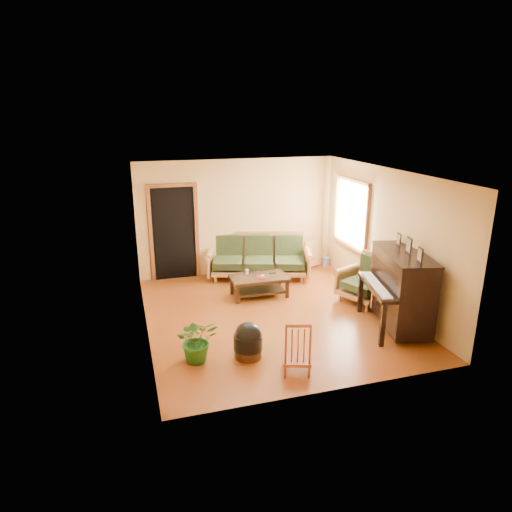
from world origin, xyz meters
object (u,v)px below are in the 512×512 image
object	(u,v)px
sofa	(259,257)
red_chair	(297,346)
coffee_table	(259,286)
piano	(401,291)
potted_plant	(197,340)
footstool	(248,344)
ceramic_crock	(326,261)
armchair	(365,280)

from	to	relation	value
sofa	red_chair	world-z (taller)	sofa
coffee_table	piano	distance (m)	2.82
coffee_table	potted_plant	world-z (taller)	potted_plant
coffee_table	potted_plant	xyz separation A→B (m)	(-1.62, -2.16, 0.14)
footstool	ceramic_crock	bearing A→B (deg)	50.57
armchair	ceramic_crock	world-z (taller)	armchair
footstool	potted_plant	world-z (taller)	potted_plant
footstool	potted_plant	xyz separation A→B (m)	(-0.75, 0.11, 0.14)
footstool	red_chair	xyz separation A→B (m)	(0.55, -0.61, 0.21)
sofa	potted_plant	xyz separation A→B (m)	(-1.92, -3.20, -0.14)
piano	red_chair	distance (m)	2.39
footstool	red_chair	size ratio (longest dim) A/B	0.53
sofa	coffee_table	size ratio (longest dim) A/B	1.98
sofa	footstool	distance (m)	3.52
potted_plant	sofa	bearing A→B (deg)	58.99
red_chair	ceramic_crock	distance (m)	4.87
coffee_table	red_chair	distance (m)	2.89
piano	footstool	xyz separation A→B (m)	(-2.77, -0.23, -0.46)
red_chair	ceramic_crock	xyz separation A→B (m)	(2.42, 4.22, -0.31)
armchair	coffee_table	bearing A→B (deg)	131.97
sofa	armchair	size ratio (longest dim) A/B	2.43
sofa	footstool	world-z (taller)	sofa
sofa	footstool	xyz separation A→B (m)	(-1.17, -3.31, -0.28)
potted_plant	coffee_table	bearing A→B (deg)	53.11
ceramic_crock	potted_plant	size ratio (longest dim) A/B	0.32
coffee_table	piano	world-z (taller)	piano
footstool	potted_plant	distance (m)	0.77
coffee_table	potted_plant	bearing A→B (deg)	-126.89
coffee_table	ceramic_crock	world-z (taller)	coffee_table
ceramic_crock	footstool	bearing A→B (deg)	-129.43
sofa	potted_plant	distance (m)	3.74
piano	footstool	distance (m)	2.82
sofa	footstool	size ratio (longest dim) A/B	5.14
footstool	red_chair	distance (m)	0.84
piano	potted_plant	distance (m)	3.54
potted_plant	piano	bearing A→B (deg)	2.05
sofa	armchair	distance (m)	2.49
sofa	potted_plant	bearing A→B (deg)	-104.18
footstool	potted_plant	size ratio (longest dim) A/B	0.64
red_chair	coffee_table	bearing A→B (deg)	99.75
ceramic_crock	potted_plant	xyz separation A→B (m)	(-3.72, -3.50, 0.24)
armchair	piano	xyz separation A→B (m)	(0.03, -1.14, 0.21)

